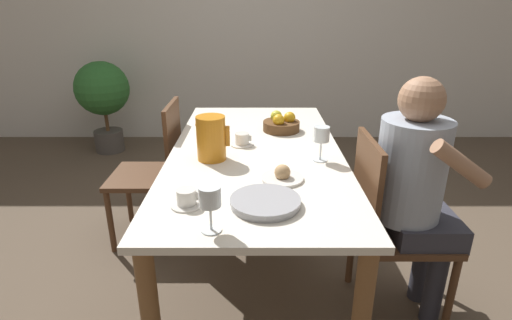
{
  "coord_description": "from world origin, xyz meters",
  "views": [
    {
      "loc": [
        0.0,
        -1.96,
        1.46
      ],
      "look_at": [
        0.0,
        -0.27,
        0.78
      ],
      "focal_mm": 28.0,
      "sensor_mm": 36.0,
      "label": 1
    }
  ],
  "objects": [
    {
      "name": "wine_glass_water",
      "position": [
        0.31,
        -0.15,
        0.86
      ],
      "size": [
        0.08,
        0.08,
        0.17
      ],
      "color": "white",
      "rests_on": "dining_table"
    },
    {
      "name": "serving_tray",
      "position": [
        0.04,
        -0.61,
        0.75
      ],
      "size": [
        0.27,
        0.27,
        0.03
      ],
      "color": "#9E9EA3",
      "rests_on": "dining_table"
    },
    {
      "name": "ground_plane",
      "position": [
        0.0,
        0.0,
        0.0
      ],
      "size": [
        20.0,
        20.0,
        0.0
      ],
      "primitive_type": "plane",
      "color": "brown"
    },
    {
      "name": "teacup_near_person",
      "position": [
        -0.26,
        -0.61,
        0.76
      ],
      "size": [
        0.13,
        0.13,
        0.07
      ],
      "color": "silver",
      "rests_on": "dining_table"
    },
    {
      "name": "potted_plant",
      "position": [
        -1.52,
        1.96,
        0.6
      ],
      "size": [
        0.53,
        0.53,
        0.92
      ],
      "color": "#4C4742",
      "rests_on": "ground_plane"
    },
    {
      "name": "bread_plate",
      "position": [
        0.11,
        -0.37,
        0.75
      ],
      "size": [
        0.18,
        0.18,
        0.07
      ],
      "color": "silver",
      "rests_on": "dining_table"
    },
    {
      "name": "fruit_bowl",
      "position": [
        0.15,
        0.34,
        0.77
      ],
      "size": [
        0.22,
        0.22,
        0.11
      ],
      "color": "brown",
      "rests_on": "dining_table"
    },
    {
      "name": "dining_table",
      "position": [
        0.0,
        0.0,
        0.63
      ],
      "size": [
        0.88,
        1.79,
        0.73
      ],
      "color": "silver",
      "rests_on": "ground_plane"
    },
    {
      "name": "chair_person_side",
      "position": [
        0.63,
        -0.32,
        0.48
      ],
      "size": [
        0.42,
        0.42,
        0.9
      ],
      "rotation": [
        0.0,
        0.0,
        -1.57
      ],
      "color": "#51331E",
      "rests_on": "ground_plane"
    },
    {
      "name": "wall_back",
      "position": [
        0.0,
        2.44,
        1.3
      ],
      "size": [
        10.0,
        0.06,
        2.6
      ],
      "color": "silver",
      "rests_on": "ground_plane"
    },
    {
      "name": "wine_glass_juice",
      "position": [
        -0.15,
        -0.79,
        0.85
      ],
      "size": [
        0.08,
        0.08,
        0.16
      ],
      "color": "white",
      "rests_on": "dining_table"
    },
    {
      "name": "chair_opposite",
      "position": [
        -0.63,
        0.34,
        0.48
      ],
      "size": [
        0.42,
        0.42,
        0.9
      ],
      "rotation": [
        0.0,
        0.0,
        1.57
      ],
      "color": "#51331E",
      "rests_on": "ground_plane"
    },
    {
      "name": "red_pitcher",
      "position": [
        -0.22,
        -0.13,
        0.84
      ],
      "size": [
        0.17,
        0.14,
        0.22
      ],
      "color": "orange",
      "rests_on": "dining_table"
    },
    {
      "name": "teacup_across",
      "position": [
        -0.08,
        0.08,
        0.76
      ],
      "size": [
        0.13,
        0.13,
        0.07
      ],
      "color": "silver",
      "rests_on": "dining_table"
    },
    {
      "name": "person_seated",
      "position": [
        0.72,
        -0.35,
        0.69
      ],
      "size": [
        0.39,
        0.41,
        1.17
      ],
      "rotation": [
        0.0,
        0.0,
        -1.57
      ],
      "color": "#33333D",
      "rests_on": "ground_plane"
    }
  ]
}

